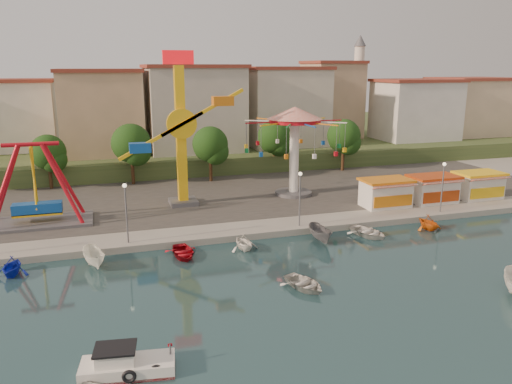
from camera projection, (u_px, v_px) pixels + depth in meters
name	position (u px, v px, depth m)	size (l,w,h in m)	color
ground	(262.00, 302.00, 33.77)	(200.00, 200.00, 0.00)	#143037
quay_deck	(157.00, 152.00, 91.09)	(200.00, 100.00, 0.60)	#9E998E
asphalt_pad	(187.00, 191.00, 61.39)	(90.00, 28.00, 0.01)	#4C4944
hill_terrace	(154.00, 142.00, 95.43)	(200.00, 60.00, 3.00)	#384C26
pirate_ship_ride	(35.00, 186.00, 47.59)	(10.00, 5.00, 8.00)	#59595E
kamikaze_tower	(186.00, 135.00, 53.49)	(9.04, 3.10, 16.50)	#59595E
wave_swinger	(295.00, 131.00, 57.76)	(11.60, 11.60, 10.40)	#59595E
booth_left	(386.00, 193.00, 54.13)	(5.40, 3.78, 3.08)	white
booth_mid	(433.00, 189.00, 55.87)	(5.40, 3.78, 3.08)	white
booth_right	(478.00, 185.00, 57.65)	(5.40, 3.78, 3.08)	white
lamp_post_1	(127.00, 215.00, 42.74)	(0.14, 0.14, 5.00)	#59595E
lamp_post_2	(300.00, 201.00, 47.35)	(0.14, 0.14, 5.00)	#59595E
lamp_post_3	(442.00, 189.00, 51.97)	(0.14, 0.14, 5.00)	#59595E
tree_1	(48.00, 152.00, 61.43)	(4.35, 4.35, 6.80)	#382314
tree_2	(131.00, 143.00, 63.74)	(5.02, 5.02, 7.85)	#382314
tree_3	(210.00, 144.00, 65.38)	(4.68, 4.68, 7.32)	#382314
tree_4	(275.00, 137.00, 70.98)	(4.86, 4.86, 7.60)	#382314
tree_5	(344.00, 136.00, 72.19)	(4.83, 4.83, 7.54)	#382314
building_1	(17.00, 124.00, 73.39)	(12.33, 9.01, 8.63)	silver
building_2	(109.00, 112.00, 77.40)	(11.95, 9.28, 11.23)	tan
building_3	(200.00, 118.00, 78.71)	(12.59, 10.50, 9.20)	beige
building_4	(274.00, 113.00, 85.73)	(10.75, 9.23, 9.24)	beige
building_5	(349.00, 107.00, 87.60)	(12.77, 10.96, 11.21)	tan
building_6	(412.00, 103.00, 89.41)	(8.23, 8.98, 12.36)	silver
building_7	(449.00, 109.00, 97.85)	(11.59, 10.93, 8.76)	beige
minaret	(358.00, 83.00, 91.08)	(2.80, 2.80, 18.00)	silver
cabin_motorboat	(125.00, 366.00, 25.73)	(5.00, 2.49, 1.69)	white
rowboat_a	(304.00, 284.00, 35.68)	(2.58, 3.62, 0.75)	beige
moored_boat_1	(11.00, 266.00, 37.80)	(2.49, 2.89, 1.52)	#162AC0
moored_boat_2	(94.00, 258.00, 39.54)	(1.45, 3.85, 1.49)	white
moored_boat_3	(183.00, 252.00, 41.66)	(2.68, 3.76, 0.78)	#A90D1A
moored_boat_4	(244.00, 242.00, 43.11)	(2.41, 2.79, 1.47)	white
moored_boat_5	(321.00, 234.00, 45.19)	(1.44, 3.83, 1.48)	#5D5D63
moored_boat_6	(368.00, 232.00, 46.68)	(2.87, 4.01, 0.83)	silver
moored_boat_7	(429.00, 222.00, 48.50)	(2.49, 2.89, 1.52)	#DA5F13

